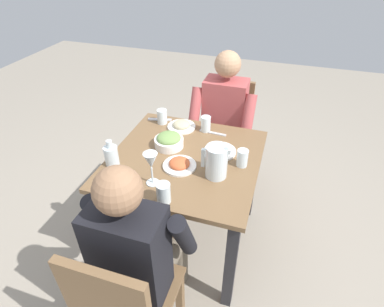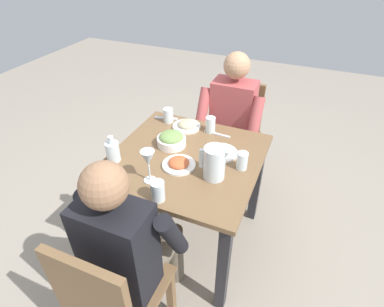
% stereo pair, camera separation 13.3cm
% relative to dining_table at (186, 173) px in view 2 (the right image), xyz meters
% --- Properties ---
extents(ground_plane, '(8.00, 8.00, 0.00)m').
position_rel_dining_table_xyz_m(ground_plane, '(0.00, 0.00, -0.61)').
color(ground_plane, gray).
extents(dining_table, '(0.88, 0.88, 0.74)m').
position_rel_dining_table_xyz_m(dining_table, '(0.00, 0.00, 0.00)').
color(dining_table, brown).
rests_on(dining_table, ground_plane).
extents(chair_near, '(0.40, 0.40, 0.88)m').
position_rel_dining_table_xyz_m(chair_near, '(-0.09, -0.81, -0.11)').
color(chair_near, brown).
rests_on(chair_near, ground_plane).
extents(chair_far, '(0.40, 0.40, 0.88)m').
position_rel_dining_table_xyz_m(chair_far, '(0.02, 0.81, -0.11)').
color(chair_far, brown).
rests_on(chair_far, ground_plane).
extents(diner_near, '(0.48, 0.53, 1.17)m').
position_rel_dining_table_xyz_m(diner_near, '(-0.09, -0.61, 0.03)').
color(diner_near, '#B24C4C').
rests_on(diner_near, ground_plane).
extents(diner_far, '(0.48, 0.53, 1.17)m').
position_rel_dining_table_xyz_m(diner_far, '(0.02, 0.61, 0.03)').
color(diner_far, black).
rests_on(diner_far, ground_plane).
extents(water_pitcher, '(0.16, 0.12, 0.19)m').
position_rel_dining_table_xyz_m(water_pitcher, '(-0.22, 0.11, 0.22)').
color(water_pitcher, silver).
rests_on(water_pitcher, dining_table).
extents(salad_bowl, '(0.18, 0.18, 0.09)m').
position_rel_dining_table_xyz_m(salad_bowl, '(0.13, -0.08, 0.17)').
color(salad_bowl, white).
rests_on(salad_bowl, dining_table).
extents(plate_beans, '(0.19, 0.19, 0.05)m').
position_rel_dining_table_xyz_m(plate_beans, '(0.13, -0.32, 0.14)').
color(plate_beans, white).
rests_on(plate_beans, dining_table).
extents(plate_rice_curry, '(0.19, 0.19, 0.05)m').
position_rel_dining_table_xyz_m(plate_rice_curry, '(0.00, 0.10, 0.14)').
color(plate_rice_curry, white).
rests_on(plate_rice_curry, dining_table).
extents(plate_yoghurt, '(0.20, 0.20, 0.05)m').
position_rel_dining_table_xyz_m(plate_yoghurt, '(-0.19, -0.11, 0.15)').
color(plate_yoghurt, white).
rests_on(plate_yoghurt, dining_table).
extents(water_glass_by_pitcher, '(0.07, 0.07, 0.11)m').
position_rel_dining_table_xyz_m(water_glass_by_pitcher, '(-0.04, -0.33, 0.18)').
color(water_glass_by_pitcher, silver).
rests_on(water_glass_by_pitcher, dining_table).
extents(water_glass_near_left, '(0.07, 0.07, 0.10)m').
position_rel_dining_table_xyz_m(water_glass_near_left, '(0.28, -0.34, 0.18)').
color(water_glass_near_left, silver).
rests_on(water_glass_near_left, dining_table).
extents(water_glass_center, '(0.06, 0.06, 0.10)m').
position_rel_dining_table_xyz_m(water_glass_center, '(-0.34, -0.02, 0.18)').
color(water_glass_center, silver).
rests_on(water_glass_center, dining_table).
extents(water_glass_far_right, '(0.07, 0.07, 0.11)m').
position_rel_dining_table_xyz_m(water_glass_far_right, '(-0.02, 0.39, 0.18)').
color(water_glass_far_right, silver).
rests_on(water_glass_far_right, dining_table).
extents(wine_glass, '(0.08, 0.08, 0.20)m').
position_rel_dining_table_xyz_m(wine_glass, '(0.09, 0.28, 0.27)').
color(wine_glass, silver).
rests_on(wine_glass, dining_table).
extents(oil_carafe, '(0.08, 0.08, 0.16)m').
position_rel_dining_table_xyz_m(oil_carafe, '(0.38, 0.19, 0.18)').
color(oil_carafe, silver).
rests_on(oil_carafe, dining_table).
extents(fork_near, '(0.17, 0.06, 0.01)m').
position_rel_dining_table_xyz_m(fork_near, '(0.32, -0.37, 0.13)').
color(fork_near, silver).
rests_on(fork_near, dining_table).
extents(knife_near, '(0.19, 0.03, 0.01)m').
position_rel_dining_table_xyz_m(knife_near, '(-0.09, -0.31, 0.13)').
color(knife_near, silver).
rests_on(knife_near, dining_table).
extents(fork_far, '(0.17, 0.07, 0.01)m').
position_rel_dining_table_xyz_m(fork_far, '(0.28, 0.36, 0.13)').
color(fork_far, silver).
rests_on(fork_far, dining_table).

